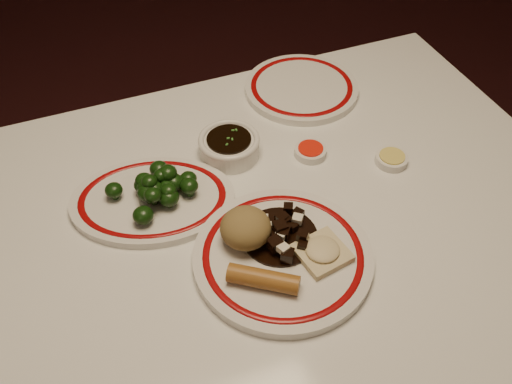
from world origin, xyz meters
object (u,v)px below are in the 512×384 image
at_px(rice_mound, 246,228).
at_px(broccoli_pile, 156,187).
at_px(dining_table, 267,253).
at_px(broccoli_plate, 153,200).
at_px(stirfry_heap, 282,233).
at_px(main_plate, 283,257).
at_px(spring_roll, 263,279).
at_px(soy_bowl, 229,147).
at_px(fried_wonton, 322,251).

bearing_deg(rice_mound, broccoli_pile, 125.55).
height_order(dining_table, broccoli_plate, broccoli_plate).
bearing_deg(stirfry_heap, dining_table, 91.11).
distance_m(main_plate, rice_mound, 0.08).
xyz_separation_m(dining_table, spring_roll, (-0.06, -0.14, 0.13)).
bearing_deg(stirfry_heap, broccoli_pile, 134.14).
height_order(main_plate, stirfry_heap, stirfry_heap).
bearing_deg(soy_bowl, broccoli_pile, -155.63).
relative_size(dining_table, main_plate, 3.36).
xyz_separation_m(main_plate, spring_roll, (-0.05, -0.04, 0.02)).
xyz_separation_m(broccoli_plate, soy_bowl, (0.18, 0.07, 0.01)).
bearing_deg(soy_bowl, fried_wonton, -80.71).
xyz_separation_m(rice_mound, broccoli_pile, (-0.11, 0.16, -0.01)).
bearing_deg(spring_roll, rice_mound, 30.76).
relative_size(stirfry_heap, soy_bowl, 1.09).
distance_m(spring_roll, stirfry_heap, 0.10).
bearing_deg(fried_wonton, spring_roll, -170.78).
bearing_deg(fried_wonton, broccoli_pile, 132.83).
xyz_separation_m(spring_roll, fried_wonton, (0.11, 0.02, -0.01)).
distance_m(dining_table, rice_mound, 0.16).
bearing_deg(dining_table, broccoli_pile, 145.37).
relative_size(stirfry_heap, broccoli_pile, 0.79).
height_order(broccoli_pile, soy_bowl, broccoli_pile).
relative_size(fried_wonton, soy_bowl, 0.75).
bearing_deg(stirfry_heap, fried_wonton, -51.40).
relative_size(stirfry_heap, broccoli_plate, 0.37).
height_order(main_plate, soy_bowl, soy_bowl).
distance_m(fried_wonton, soy_bowl, 0.31).
relative_size(spring_roll, broccoli_plate, 0.33).
height_order(spring_roll, broccoli_pile, broccoli_pile).
xyz_separation_m(dining_table, broccoli_plate, (-0.18, 0.12, 0.10)).
bearing_deg(dining_table, soy_bowl, 90.66).
height_order(rice_mound, fried_wonton, rice_mound).
bearing_deg(main_plate, fried_wonton, -24.47).
height_order(main_plate, broccoli_plate, main_plate).
bearing_deg(broccoli_pile, rice_mound, -54.45).
distance_m(main_plate, broccoli_plate, 0.27).
bearing_deg(rice_mound, fried_wonton, -36.39).
height_order(main_plate, rice_mound, rice_mound).
height_order(dining_table, stirfry_heap, stirfry_heap).
xyz_separation_m(main_plate, broccoli_plate, (-0.17, 0.21, -0.00)).
bearing_deg(broccoli_plate, spring_roll, -65.78).
height_order(main_plate, broccoli_pile, broccoli_pile).
relative_size(rice_mound, spring_roll, 0.75).
bearing_deg(broccoli_plate, rice_mound, -52.45).
bearing_deg(main_plate, broccoli_pile, 127.37).
relative_size(broccoli_plate, soy_bowl, 2.94).
height_order(dining_table, main_plate, main_plate).
xyz_separation_m(rice_mound, spring_roll, (-0.01, -0.10, -0.02)).
xyz_separation_m(spring_roll, broccoli_plate, (-0.11, 0.25, -0.02)).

